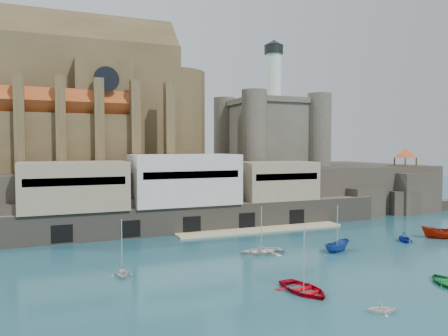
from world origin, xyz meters
TOP-DOWN VIEW (x-y plane):
  - ground at (0.00, 0.00)m, footprint 300.00×300.00m
  - promontory at (-0.19, 39.37)m, footprint 100.00×36.00m
  - quay at (-10.19, 23.07)m, footprint 70.00×12.00m
  - church at (-24.13, 41.85)m, footprint 47.00×25.93m
  - castle_keep at (16.08, 41.08)m, footprint 21.20×21.20m
  - rock_outcrop at (42.00, 25.84)m, footprint 14.50×10.50m
  - pavilion at (42.00, 26.00)m, footprint 6.40×6.40m
  - boat_0 at (-8.76, -11.93)m, footprint 4.50×1.81m
  - boat_1 at (-5.40, -19.03)m, footprint 2.16×2.67m
  - boat_2 at (4.68, 0.62)m, footprint 2.31×2.28m
  - boat_3 at (6.60, -15.54)m, footprint 4.03×2.26m
  - boat_4 at (-24.47, 0.25)m, footprint 2.87×1.92m
  - boat_5 at (24.88, 1.36)m, footprint 3.04×3.02m
  - boat_6 at (-5.44, 3.59)m, footprint 1.70×4.46m
  - boat_7 at (17.85, 1.79)m, footprint 3.41×2.78m

SIDE VIEW (x-z plane):
  - ground at x=0.00m, z-range 0.00..0.00m
  - boat_0 at x=-8.76m, z-range -3.06..3.06m
  - boat_1 at x=-5.40m, z-range -1.34..1.34m
  - boat_2 at x=4.68m, z-range -2.38..2.38m
  - boat_3 at x=6.60m, z-range -2.71..2.71m
  - boat_4 at x=-24.47m, z-range -1.57..1.57m
  - boat_5 at x=24.88m, z-range -2.90..2.90m
  - boat_6 at x=-5.44m, z-range -3.05..3.05m
  - boat_7 at x=17.85m, z-range -1.71..1.71m
  - rock_outcrop at x=42.00m, z-range -0.33..8.37m
  - promontory at x=-0.19m, z-range -0.08..9.92m
  - quay at x=-10.19m, z-range -0.46..12.59m
  - pavilion at x=42.00m, z-range 10.03..15.43m
  - castle_keep at x=16.08m, z-range 3.66..32.96m
  - church at x=-24.13m, z-range 6.88..37.38m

